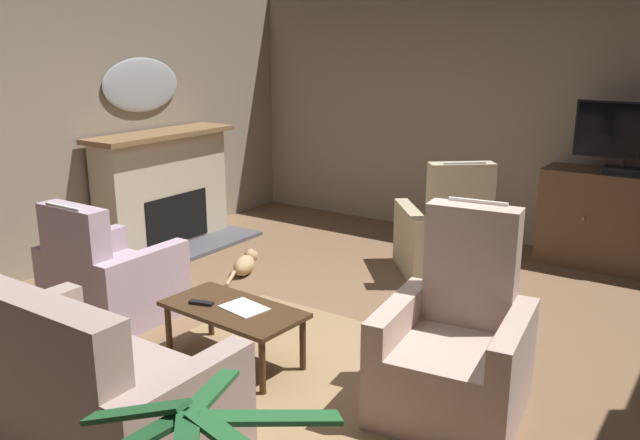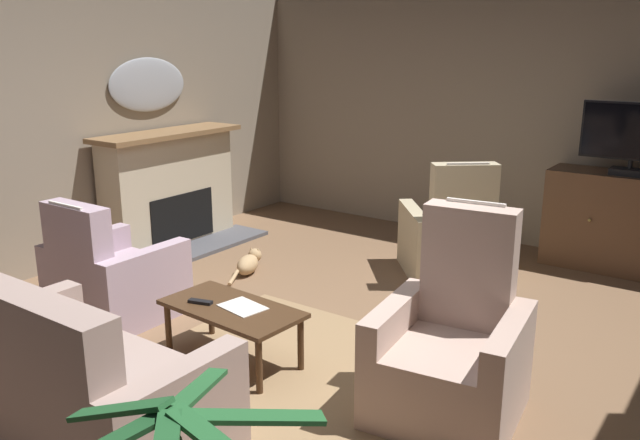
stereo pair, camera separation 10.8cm
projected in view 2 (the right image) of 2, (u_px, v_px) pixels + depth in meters
name	position (u px, v px, depth m)	size (l,w,h in m)	color
ground_plane	(315.00, 354.00, 4.69)	(6.70, 7.37, 0.04)	brown
wall_back	(503.00, 115.00, 7.02)	(6.70, 0.10, 2.75)	gray
wall_left	(44.00, 127.00, 6.05)	(0.10, 7.37, 2.75)	gray
rug_central	(297.00, 377.00, 4.31)	(2.22, 1.98, 0.01)	#8E704C
fireplace	(171.00, 192.00, 7.01)	(0.86, 1.74, 1.23)	#4C4C51
wall_mirror_oval	(148.00, 85.00, 6.86)	(0.06, 1.00, 0.56)	#B2B7BF
tv_cabinet	(623.00, 226.00, 6.21)	(1.41, 0.50, 0.95)	#402A1C
television	(634.00, 137.00, 5.95)	(0.92, 0.20, 0.67)	black
coffee_table	(232.00, 313.00, 4.43)	(1.01, 0.56, 0.41)	#422B19
tv_remote	(200.00, 302.00, 4.47)	(0.17, 0.05, 0.02)	black
folded_newspaper	(243.00, 307.00, 4.41)	(0.30, 0.22, 0.01)	silver
sofa_floral	(80.00, 388.00, 3.55)	(1.57, 0.86, 0.97)	#A3897F
armchair_by_fireplace	(451.00, 354.00, 3.84)	(0.91, 0.92, 1.22)	#BC9E8E
armchair_angled_to_table	(111.00, 279.00, 5.20)	(0.88, 0.83, 1.00)	#AD93A3
armchair_near_window	(452.00, 240.00, 6.12)	(1.20, 1.21, 1.14)	tan
cat	(249.00, 263.00, 6.25)	(0.29, 0.64, 0.20)	tan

